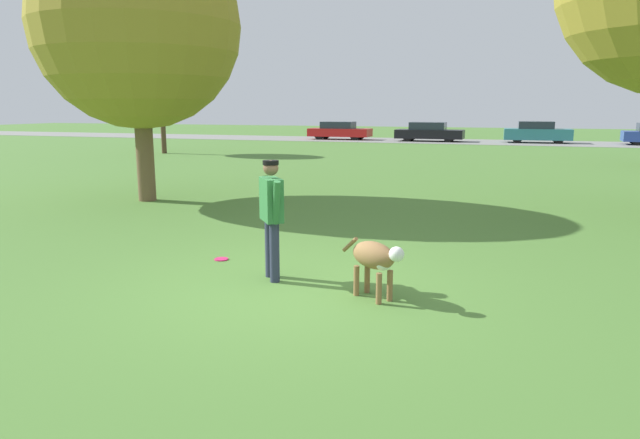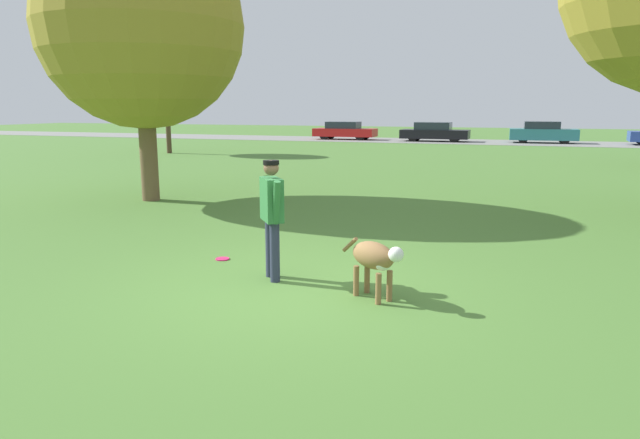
{
  "view_description": "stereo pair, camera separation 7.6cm",
  "coord_description": "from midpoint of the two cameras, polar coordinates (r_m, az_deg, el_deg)",
  "views": [
    {
      "loc": [
        2.59,
        -6.54,
        2.29
      ],
      "look_at": [
        0.36,
        0.13,
        0.9
      ],
      "focal_mm": 32.0,
      "sensor_mm": 36.0,
      "label": 1
    },
    {
      "loc": [
        2.66,
        -6.52,
        2.29
      ],
      "look_at": [
        0.36,
        0.13,
        0.9
      ],
      "focal_mm": 32.0,
      "sensor_mm": 36.0,
      "label": 2
    }
  ],
  "objects": [
    {
      "name": "dog",
      "position": [
        6.87,
        5.24,
        -3.84
      ],
      "size": [
        0.92,
        0.67,
        0.72
      ],
      "rotation": [
        0.0,
        0.0,
        5.7
      ],
      "color": "olive",
      "rests_on": "ground_plane"
    },
    {
      "name": "parked_car_black",
      "position": [
        39.29,
        10.81,
        8.59
      ],
      "size": [
        4.49,
        1.86,
        1.28
      ],
      "rotation": [
        0.0,
        0.0,
        -0.02
      ],
      "color": "black",
      "rests_on": "ground_plane"
    },
    {
      "name": "ground_plane",
      "position": [
        7.4,
        -3.29,
        -6.86
      ],
      "size": [
        120.0,
        120.0,
        0.0
      ],
      "primitive_type": "plane",
      "color": "#4C7A33"
    },
    {
      "name": "far_road_strip",
      "position": [
        39.42,
        14.76,
        7.53
      ],
      "size": [
        120.0,
        6.0,
        0.01
      ],
      "color": "gray",
      "rests_on": "ground_plane"
    },
    {
      "name": "parked_car_red",
      "position": [
        40.81,
        1.9,
        8.88
      ],
      "size": [
        4.39,
        1.75,
        1.25
      ],
      "rotation": [
        0.0,
        0.0,
        -0.02
      ],
      "color": "red",
      "rests_on": "ground_plane"
    },
    {
      "name": "person",
      "position": [
        7.57,
        -5.16,
        1.0
      ],
      "size": [
        0.51,
        0.63,
        1.61
      ],
      "rotation": [
        0.0,
        0.0,
        -0.92
      ],
      "color": "#2D334C",
      "rests_on": "ground_plane"
    },
    {
      "name": "tree_near_left",
      "position": [
        14.79,
        -17.95,
        17.97
      ],
      "size": [
        4.85,
        4.85,
        6.6
      ],
      "color": "brown",
      "rests_on": "ground_plane"
    },
    {
      "name": "parked_car_teal",
      "position": [
        39.48,
        20.83,
        8.14
      ],
      "size": [
        4.15,
        1.83,
        1.37
      ],
      "rotation": [
        0.0,
        0.0,
        0.03
      ],
      "color": "teal",
      "rests_on": "ground_plane"
    },
    {
      "name": "tree_far_left",
      "position": [
        29.73,
        -15.8,
        14.6
      ],
      "size": [
        2.89,
        2.89,
        5.72
      ],
      "color": "#4C3826",
      "rests_on": "ground_plane"
    },
    {
      "name": "frisbee",
      "position": [
        8.85,
        -10.08,
        -3.92
      ],
      "size": [
        0.21,
        0.21,
        0.02
      ],
      "color": "#E52366",
      "rests_on": "ground_plane"
    }
  ]
}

